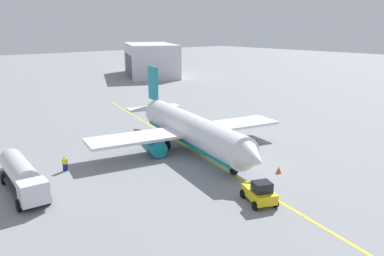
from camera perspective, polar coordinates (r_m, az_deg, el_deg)
ground_plane at (r=49.86m, az=0.00°, el=-3.33°), size 400.00×400.00×0.00m
airplane at (r=49.48m, az=-0.26°, el=-0.20°), size 30.43×27.17×9.77m
fuel_tanker at (r=40.60m, az=-24.30°, el=-6.49°), size 11.47×3.48×3.15m
pushback_tug at (r=35.66m, az=10.16°, el=-9.56°), size 4.10×3.45×2.20m
refueling_worker at (r=44.88m, az=-18.61°, el=-5.16°), size 0.62×0.54×1.71m
safety_cone_nose at (r=43.21m, az=12.94°, el=-6.16°), size 0.66×0.66×0.73m
distant_hangar at (r=128.34m, az=-6.33°, el=10.22°), size 32.97×25.76×10.33m
taxi_line_marking at (r=49.86m, az=0.00°, el=-3.32°), size 72.38×15.54×0.01m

